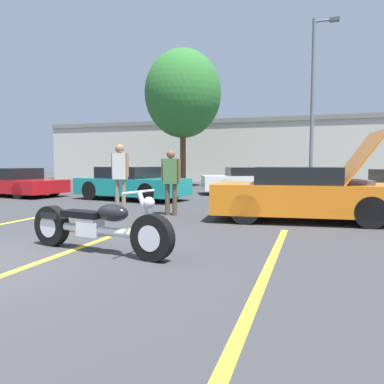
# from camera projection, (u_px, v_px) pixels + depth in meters

# --- Properties ---
(parking_stripe_middle) EXTENTS (0.12, 5.80, 0.01)m
(parking_stripe_middle) POSITION_uv_depth(u_px,v_px,m) (67.00, 252.00, 5.61)
(parking_stripe_middle) COLOR yellow
(parking_stripe_middle) RESTS_ON ground
(parking_stripe_back) EXTENTS (0.12, 5.80, 0.01)m
(parking_stripe_back) POSITION_uv_depth(u_px,v_px,m) (268.00, 269.00, 4.69)
(parking_stripe_back) COLOR yellow
(parking_stripe_back) RESTS_ON ground
(far_building) EXTENTS (32.00, 4.20, 4.40)m
(far_building) POSITION_uv_depth(u_px,v_px,m) (254.00, 149.00, 27.33)
(far_building) COLOR beige
(far_building) RESTS_ON ground
(light_pole) EXTENTS (1.21, 0.28, 8.21)m
(light_pole) POSITION_uv_depth(u_px,v_px,m) (314.00, 98.00, 18.07)
(light_pole) COLOR slate
(light_pole) RESTS_ON ground
(tree_background) EXTENTS (4.24, 4.24, 7.62)m
(tree_background) POSITION_uv_depth(u_px,v_px,m) (183.00, 94.00, 20.79)
(tree_background) COLOR brown
(tree_background) RESTS_ON ground
(motorcycle) EXTENTS (2.61, 0.86, 0.96)m
(motorcycle) POSITION_uv_depth(u_px,v_px,m) (97.00, 226.00, 5.57)
(motorcycle) COLOR black
(motorcycle) RESTS_ON ground
(show_car_hood_open) EXTENTS (4.25, 2.17, 2.05)m
(show_car_hood_open) POSITION_uv_depth(u_px,v_px,m) (304.00, 194.00, 8.63)
(show_car_hood_open) COLOR orange
(show_car_hood_open) RESTS_ON ground
(parked_car_mid_right_row) EXTENTS (4.88, 3.30, 1.15)m
(parked_car_mid_right_row) POSITION_uv_depth(u_px,v_px,m) (255.00, 181.00, 16.03)
(parked_car_mid_right_row) COLOR white
(parked_car_mid_right_row) RESTS_ON ground
(parked_car_left_row) EXTENTS (4.68, 2.57, 1.13)m
(parked_car_left_row) POSITION_uv_depth(u_px,v_px,m) (13.00, 183.00, 15.22)
(parked_car_left_row) COLOR red
(parked_car_left_row) RESTS_ON ground
(parked_car_mid_left_row) EXTENTS (4.31, 2.54, 1.20)m
(parked_car_mid_left_row) POSITION_uv_depth(u_px,v_px,m) (131.00, 184.00, 13.58)
(parked_car_mid_left_row) COLOR teal
(parked_car_mid_left_row) RESTS_ON ground
(spectator_near_motorcycle) EXTENTS (0.52, 0.24, 1.84)m
(spectator_near_motorcycle) POSITION_uv_depth(u_px,v_px,m) (120.00, 171.00, 10.15)
(spectator_near_motorcycle) COLOR gray
(spectator_near_motorcycle) RESTS_ON ground
(spectator_by_show_car) EXTENTS (0.52, 0.22, 1.67)m
(spectator_by_show_car) POSITION_uv_depth(u_px,v_px,m) (171.00, 177.00, 9.53)
(spectator_by_show_car) COLOR brown
(spectator_by_show_car) RESTS_ON ground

